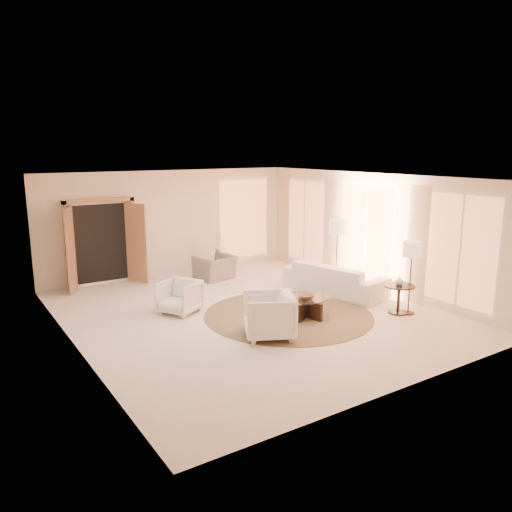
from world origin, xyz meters
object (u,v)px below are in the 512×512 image
floor_lamp_far (412,253)px  side_vase (219,248)px  sofa (335,278)px  side_table (219,260)px  bowl (306,296)px  end_vase (400,281)px  end_table (399,294)px  floor_lamp_near (338,230)px  armchair_right (269,313)px  accent_chair (215,264)px  armchair_left (179,295)px  coffee_table (306,305)px

floor_lamp_far → side_vase: 5.48m
sofa → side_table: size_ratio=4.18×
bowl → end_vase: bearing=-25.1°
end_table → side_vase: 5.28m
floor_lamp_near → bowl: (-2.11, -1.43, -0.97)m
sofa → bowl: bearing=107.8°
bowl → side_vase: size_ratio=1.44×
end_vase → side_vase: bearing=105.8°
floor_lamp_near → sofa: bearing=-134.5°
floor_lamp_far → side_vase: bearing=106.9°
armchair_right → end_table: size_ratio=1.40×
floor_lamp_near → floor_lamp_far: floor_lamp_near is taller
accent_chair → floor_lamp_far: floor_lamp_far is taller
floor_lamp_near → floor_lamp_far: size_ratio=1.10×
accent_chair → side_table: 0.71m
armchair_left → accent_chair: accent_chair is taller
coffee_table → side_table: (0.35, 4.23, 0.10)m
coffee_table → accent_chair: bearing=91.2°
coffee_table → end_vase: 2.02m
side_vase → bowl: bearing=-94.7°
side_table → sofa: bearing=-67.6°
accent_chair → end_vase: size_ratio=5.00×
armchair_right → armchair_left: bearing=-133.4°
sofa → coffee_table: 1.96m
sofa → armchair_left: (-3.70, 0.66, 0.02)m
armchair_left → armchair_right: size_ratio=0.84×
armchair_left → bowl: bearing=20.5°
armchair_left → floor_lamp_far: bearing=26.2°
armchair_left → accent_chair: bearing=106.0°
sofa → floor_lamp_far: bearing=174.3°
bowl → floor_lamp_far: bearing=-26.8°
side_vase → coffee_table: bearing=-94.7°
floor_lamp_far → side_vase: floor_lamp_far is taller
floor_lamp_far → armchair_left: bearing=146.3°
end_vase → end_table: bearing=90.0°
end_table → floor_lamp_far: bearing=-43.9°
sofa → side_table: 3.50m
accent_chair → end_table: (1.87, -4.51, 0.00)m
armchair_left → floor_lamp_near: size_ratio=0.45×
armchair_right → end_vase: (3.02, -0.36, 0.25)m
side_table → bowl: bearing=-94.7°
end_table → side_vase: (-1.44, 5.07, 0.29)m
sofa → side_vase: 3.51m
armchair_right → end_vase: bearing=109.5°
coffee_table → side_table: side_table is taller
end_vase → side_vase: size_ratio=0.81×
sofa → floor_lamp_far: size_ratio=1.61×
sofa → floor_lamp_near: (0.42, 0.43, 1.06)m
accent_chair → floor_lamp_far: bearing=101.3°
bowl → armchair_left: bearing=140.5°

